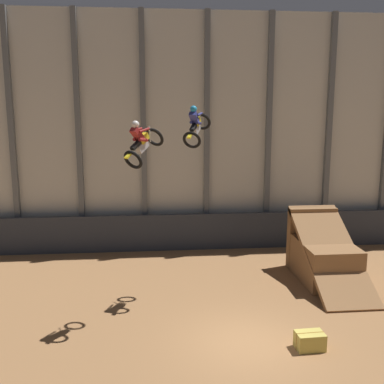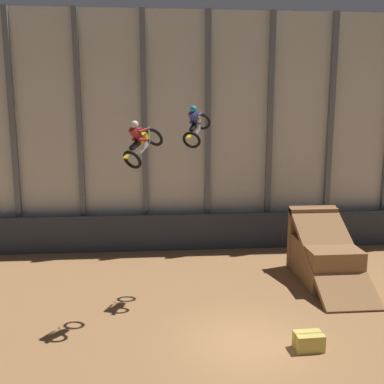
% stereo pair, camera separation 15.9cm
% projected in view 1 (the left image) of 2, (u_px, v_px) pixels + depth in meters
% --- Properties ---
extents(ground_plane, '(60.00, 60.00, 0.00)m').
position_uv_depth(ground_plane, '(246.00, 343.00, 14.81)').
color(ground_plane, '#996B42').
extents(arena_back_wall, '(32.00, 0.40, 12.61)m').
position_uv_depth(arena_back_wall, '(206.00, 133.00, 24.21)').
color(arena_back_wall, beige).
rests_on(arena_back_wall, ground_plane).
extents(lower_barrier, '(31.36, 0.20, 1.99)m').
position_uv_depth(lower_barrier, '(207.00, 231.00, 24.49)').
color(lower_barrier, '#2D333D').
rests_on(lower_barrier, ground_plane).
extents(dirt_ramp, '(2.29, 5.33, 3.11)m').
position_uv_depth(dirt_ramp, '(322.00, 255.00, 20.37)').
color(dirt_ramp, olive).
rests_on(dirt_ramp, ground_plane).
extents(rider_bike_left_air, '(1.60, 1.77, 1.69)m').
position_uv_depth(rider_bike_left_air, '(142.00, 143.00, 15.40)').
color(rider_bike_left_air, black).
extents(rider_bike_right_air, '(1.36, 1.85, 1.69)m').
position_uv_depth(rider_bike_right_air, '(196.00, 126.00, 17.52)').
color(rider_bike_right_air, black).
extents(hay_bale_trackside, '(0.93, 0.64, 0.57)m').
position_uv_depth(hay_bale_trackside, '(310.00, 341.00, 14.40)').
color(hay_bale_trackside, '#CCB751').
rests_on(hay_bale_trackside, ground_plane).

